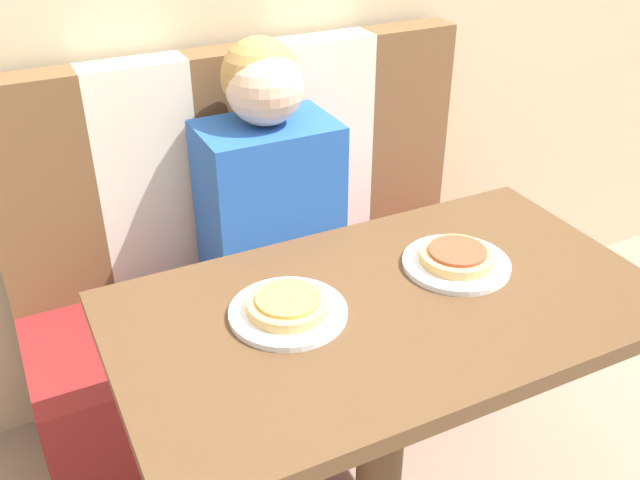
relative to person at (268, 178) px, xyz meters
The scene contains 8 objects.
booth_seat 0.55m from the person, 90.00° to the right, with size 1.29×0.50×0.46m.
booth_backrest 0.20m from the person, 90.00° to the left, with size 1.29×0.10×0.60m.
dining_table 0.60m from the person, 90.00° to the right, with size 1.02×0.58×0.78m.
person is the anchor object (origin of this frame).
plate_left 0.57m from the person, 109.00° to the right, with size 0.22×0.22×0.01m.
plate_right 0.57m from the person, 71.00° to the right, with size 0.22×0.22×0.01m.
pizza_left 0.57m from the person, 109.00° to the right, with size 0.15×0.15×0.03m.
pizza_right 0.57m from the person, 71.00° to the right, with size 0.15×0.15×0.03m.
Camera 1 is at (-0.59, -0.91, 1.55)m, focal length 40.00 mm.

